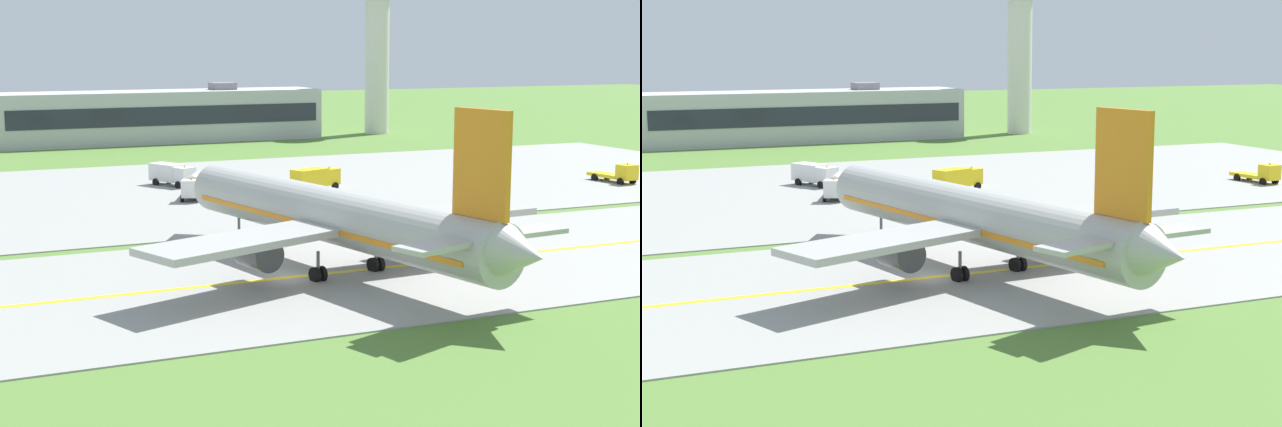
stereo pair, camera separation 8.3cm
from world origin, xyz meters
TOP-DOWN VIEW (x-y plane):
  - ground_plane at (0.00, 0.00)m, footprint 500.00×500.00m
  - taxiway_strip at (0.00, 0.00)m, footprint 240.00×28.00m
  - apron_pad at (10.00, 42.00)m, footprint 140.00×52.00m
  - taxiway_centreline at (0.00, 0.00)m, footprint 220.00×0.60m
  - airplane_lead at (3.93, 0.33)m, footprint 32.15×39.40m
  - service_truck_baggage at (4.25, 36.94)m, footprint 4.34×6.31m
  - service_truck_fuel at (4.64, 47.28)m, footprint 4.50×6.29m
  - service_truck_catering at (53.85, 27.98)m, footprint 2.78×6.55m
  - service_truck_pushback at (18.45, 37.16)m, footprint 6.34×3.99m
  - terminal_building at (17.11, 98.84)m, footprint 54.19×11.19m
  - control_tower at (57.28, 97.78)m, footprint 7.60×7.60m

SIDE VIEW (x-z plane):
  - ground_plane at x=0.00m, z-range 0.00..0.00m
  - taxiway_strip at x=0.00m, z-range 0.00..0.10m
  - apron_pad at x=10.00m, z-range 0.00..0.10m
  - taxiway_centreline at x=0.00m, z-range 0.10..0.11m
  - service_truck_catering at x=53.85m, z-range -0.11..2.48m
  - service_truck_fuel at x=4.64m, z-range 0.23..2.83m
  - service_truck_pushback at x=18.45m, z-range 0.23..2.83m
  - service_truck_baggage at x=4.25m, z-range 0.21..2.86m
  - airplane_lead at x=3.93m, z-range -2.22..10.48m
  - terminal_building at x=17.11m, z-range -0.58..9.17m
  - control_tower at x=57.28m, z-range 2.92..33.61m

